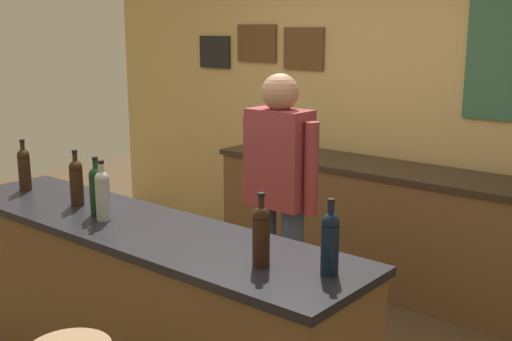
% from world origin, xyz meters
% --- Properties ---
extents(back_wall, '(6.00, 0.09, 2.80)m').
position_xyz_m(back_wall, '(0.03, 2.03, 1.42)').
color(back_wall, tan).
rests_on(back_wall, ground_plane).
extents(bar_counter, '(2.53, 0.60, 0.92)m').
position_xyz_m(bar_counter, '(0.00, -0.40, 0.46)').
color(bar_counter, brown).
rests_on(bar_counter, ground_plane).
extents(side_counter, '(2.97, 0.56, 0.90)m').
position_xyz_m(side_counter, '(0.40, 1.65, 0.45)').
color(side_counter, brown).
rests_on(side_counter, ground_plane).
extents(bartender, '(0.52, 0.21, 1.62)m').
position_xyz_m(bartender, '(0.23, 0.47, 0.94)').
color(bartender, '#384766').
rests_on(bartender, ground_plane).
extents(wine_bottle_a, '(0.07, 0.07, 0.31)m').
position_xyz_m(wine_bottle_a, '(-1.02, -0.39, 1.06)').
color(wine_bottle_a, black).
rests_on(wine_bottle_a, bar_counter).
extents(wine_bottle_b, '(0.07, 0.07, 0.31)m').
position_xyz_m(wine_bottle_b, '(-0.50, -0.39, 1.06)').
color(wine_bottle_b, black).
rests_on(wine_bottle_b, bar_counter).
extents(wine_bottle_c, '(0.07, 0.07, 0.31)m').
position_xyz_m(wine_bottle_c, '(-0.27, -0.43, 1.06)').
color(wine_bottle_c, black).
rests_on(wine_bottle_c, bar_counter).
extents(wine_bottle_d, '(0.07, 0.07, 0.31)m').
position_xyz_m(wine_bottle_d, '(-0.17, -0.46, 1.06)').
color(wine_bottle_d, '#999E99').
rests_on(wine_bottle_d, bar_counter).
extents(wine_bottle_e, '(0.07, 0.07, 0.31)m').
position_xyz_m(wine_bottle_e, '(0.83, -0.44, 1.06)').
color(wine_bottle_e, black).
rests_on(wine_bottle_e, bar_counter).
extents(wine_bottle_f, '(0.07, 0.07, 0.31)m').
position_xyz_m(wine_bottle_f, '(1.10, -0.34, 1.06)').
color(wine_bottle_f, black).
rests_on(wine_bottle_f, bar_counter).
extents(wine_glass_a, '(0.07, 0.07, 0.16)m').
position_xyz_m(wine_glass_a, '(-0.89, 1.74, 1.01)').
color(wine_glass_a, silver).
rests_on(wine_glass_a, side_counter).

